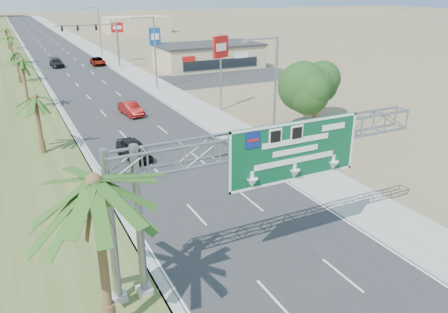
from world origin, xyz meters
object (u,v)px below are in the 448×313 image
Objects in this scene: car_left_lane at (134,149)px; pole_sign_red_far at (117,30)px; car_mid_lane at (131,109)px; pole_sign_blue at (155,38)px; store_building at (209,56)px; pole_sign_red_near at (221,51)px; palm_near at (94,183)px; car_far at (57,63)px; signal_mast at (106,42)px; sign_gantry at (263,153)px; car_right_lane at (98,61)px.

car_left_lane is 0.61× the size of pole_sign_red_far.
pole_sign_blue reaches higher than car_mid_lane.
store_building is 30.50m from pole_sign_red_near.
car_far is (6.60, 71.14, -6.19)m from palm_near.
store_building is at bearing -19.54° from signal_mast.
pole_sign_blue is at bearing 63.95° from car_left_lane.
palm_near reaches higher than store_building.
car_far is at bearing 179.90° from pole_sign_red_far.
sign_gantry is 18.34m from car_left_lane.
signal_mast is 0.57× the size of store_building.
signal_mast is 1.34× the size of pole_sign_red_far.
palm_near is at bearing -98.05° from car_right_lane.
sign_gantry is 2.29× the size of pole_sign_blue.
pole_sign_red_far is (8.35, 38.34, 5.29)m from car_mid_lane.
store_building is at bearing 61.72° from palm_near.
car_right_lane is 0.66× the size of pole_sign_red_far.
pole_sign_blue reaches higher than car_far.
pole_sign_blue is (15.60, -10.29, 4.62)m from car_far.
car_left_lane is at bearing -95.18° from car_right_lane.
palm_near is 64.79m from pole_sign_blue.
car_mid_lane is 38.50m from car_far.
palm_near is 21.35m from car_left_lane.
pole_sign_red_far is at bearing 17.27° from car_right_lane.
car_left_lane reaches higher than car_mid_lane.
car_mid_lane is 0.58× the size of pole_sign_red_far.
palm_near is at bearing -123.38° from pole_sign_red_near.
pole_sign_red_far is (11.78, 51.70, 5.23)m from car_left_lane.
signal_mast is 34.36m from pole_sign_red_near.
car_far is 0.59× the size of pole_sign_red_near.
car_left_lane is 51.11m from car_right_lane.
car_mid_lane is (1.71, 30.85, -5.33)m from sign_gantry.
store_building is at bearing -31.46° from car_right_lane.
signal_mast is at bearing 77.34° from palm_near.
store_building is 3.86× the size of car_left_lane.
store_building is (31.20, 58.00, -4.93)m from palm_near.
car_left_lane reaches higher than car_far.
car_far is (-24.60, 13.14, -1.26)m from store_building.
car_right_lane is at bearing 77.19° from car_mid_lane.
pole_sign_blue is 11.04m from pole_sign_red_far.
palm_near is at bearing -110.04° from pole_sign_blue.
palm_near is 0.81× the size of signal_mast.
car_mid_lane is 11.99m from pole_sign_red_near.
store_building is at bearing -45.25° from pole_sign_red_far.
pole_sign_red_far reaches higher than sign_gantry.
car_far is (0.17, 51.72, -0.06)m from car_left_lane.
car_left_lane is at bearing -100.11° from signal_mast.
car_right_lane is at bearing -165.81° from pole_sign_red_far.
palm_near is at bearing -104.36° from pole_sign_red_far.
palm_near is at bearing -102.66° from signal_mast.
sign_gantry is 2.01× the size of palm_near.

